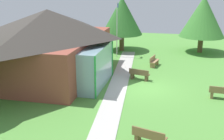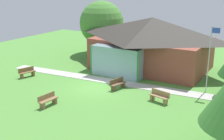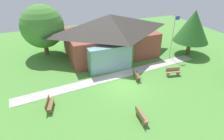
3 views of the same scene
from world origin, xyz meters
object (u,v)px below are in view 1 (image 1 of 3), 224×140
Objects in this scene: bench_front_center at (222,93)px; tree_far_east at (203,17)px; bench_rear_near_path at (139,75)px; flagpole at (117,27)px; tree_east_hedge at (122,16)px; pavilion at (51,42)px; bench_mid_left at (149,137)px; bench_mid_right at (154,61)px.

bench_front_center is 12.79m from tree_far_east.
flagpole is at bearing 128.79° from bench_rear_near_path.
tree_far_east is (9.91, -5.00, 3.23)m from bench_rear_near_path.
tree_far_east is at bearing -83.70° from tree_east_hedge.
flagpole is 2.90m from tree_east_hedge.
bench_front_center is (-2.25, -12.07, -2.18)m from pavilion.
bench_mid_left is 19.04m from tree_far_east.
pavilion reaches higher than bench_mid_right.
bench_mid_left is at bearing -163.27° from flagpole.
bench_mid_right is at bearing -61.58° from pavilion.
bench_rear_near_path and bench_mid_right have the same top height.
pavilion is at bearing 149.57° from flagpole.
flagpole reaches higher than bench_mid_right.
flagpole is at bearing 122.70° from bench_mid_left.
tree_far_east is at bearing 95.20° from bench_mid_left.
pavilion is 7.47m from flagpole.
bench_mid_right is (4.06, -7.50, -2.18)m from pavilion.
bench_rear_near_path is 11.56m from tree_far_east.
tree_far_east reaches higher than bench_mid_left.
tree_east_hedge is (2.80, 0.06, 0.74)m from flagpole.
pavilion reaches higher than bench_rear_near_path.
pavilion reaches higher than bench_front_center.
pavilion is 7.34× the size of bench_mid_right.
pavilion is 10.01m from tree_east_hedge.
bench_mid_right is at bearing 130.78° from bench_front_center.
tree_far_east is 1.02× the size of tree_east_hedge.
bench_mid_right is 7.79m from bench_front_center.
bench_mid_left is at bearing -117.51° from bench_front_center.
bench_rear_near_path is 1.00× the size of bench_mid_right.
bench_rear_near_path is (0.21, -6.72, -2.18)m from pavilion.
tree_far_east is (3.68, -7.94, 0.76)m from flagpole.
bench_front_center is (-2.46, -5.35, 0.00)m from bench_rear_near_path.
bench_front_center is 7.19m from bench_mid_left.
bench_rear_near_path is 8.66m from bench_mid_left.
bench_mid_left is at bearing 15.41° from bench_mid_right.
bench_mid_left is at bearing -135.37° from pavilion.
bench_front_center is at bearing -136.34° from flagpole.
bench_front_center is at bearing 48.00° from bench_mid_right.
tree_east_hedge is (5.18, 3.77, 3.21)m from bench_mid_right.
flagpole reaches higher than bench_rear_near_path.
tree_far_east reaches higher than bench_front_center.
bench_front_center and bench_mid_left have the same top height.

